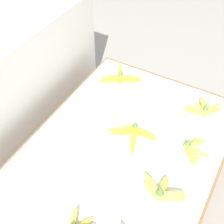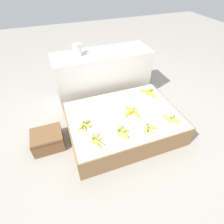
{
  "view_description": "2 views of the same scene",
  "coord_description": "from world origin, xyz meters",
  "px_view_note": "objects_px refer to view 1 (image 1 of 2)",
  "views": [
    {
      "loc": [
        -0.85,
        -0.41,
        1.53
      ],
      "look_at": [
        0.11,
        0.13,
        0.38
      ],
      "focal_mm": 50.0,
      "sensor_mm": 36.0,
      "label": 1
    },
    {
      "loc": [
        -0.63,
        -1.34,
        1.63
      ],
      "look_at": [
        -0.14,
        0.01,
        0.35
      ],
      "focal_mm": 28.0,
      "sensor_mm": 36.0,
      "label": 2
    }
  ],
  "objects_px": {
    "banana_bunch_front_midleft": "(162,190)",
    "banana_bunch_middle_midright": "(133,133)",
    "banana_bunch_front_right": "(204,109)",
    "banana_bunch_back_right": "(121,77)",
    "banana_bunch_front_midright": "(193,149)"
  },
  "relations": [
    {
      "from": "banana_bunch_front_midleft",
      "to": "banana_bunch_middle_midright",
      "type": "xyz_separation_m",
      "value": [
        0.23,
        0.26,
        -0.01
      ]
    },
    {
      "from": "banana_bunch_front_right",
      "to": "banana_bunch_back_right",
      "type": "height_order",
      "value": "banana_bunch_back_right"
    },
    {
      "from": "banana_bunch_front_midleft",
      "to": "banana_bunch_back_right",
      "type": "height_order",
      "value": "banana_bunch_front_midleft"
    },
    {
      "from": "banana_bunch_front_midleft",
      "to": "banana_bunch_front_midright",
      "type": "bearing_deg",
      "value": -8.18
    },
    {
      "from": "banana_bunch_front_midright",
      "to": "banana_bunch_middle_midright",
      "type": "xyz_separation_m",
      "value": [
        -0.06,
        0.3,
        -0.0
      ]
    },
    {
      "from": "banana_bunch_front_right",
      "to": "banana_bunch_back_right",
      "type": "distance_m",
      "value": 0.53
    },
    {
      "from": "banana_bunch_back_right",
      "to": "banana_bunch_front_right",
      "type": "bearing_deg",
      "value": -91.74
    },
    {
      "from": "banana_bunch_front_right",
      "to": "banana_bunch_middle_midright",
      "type": "xyz_separation_m",
      "value": [
        -0.35,
        0.26,
        0.0
      ]
    },
    {
      "from": "banana_bunch_front_midleft",
      "to": "banana_bunch_front_right",
      "type": "bearing_deg",
      "value": -0.3
    },
    {
      "from": "banana_bunch_front_midright",
      "to": "banana_bunch_middle_midright",
      "type": "height_order",
      "value": "banana_bunch_front_midright"
    },
    {
      "from": "banana_bunch_front_right",
      "to": "banana_bunch_middle_midright",
      "type": "bearing_deg",
      "value": 143.52
    },
    {
      "from": "banana_bunch_front_midright",
      "to": "banana_bunch_back_right",
      "type": "xyz_separation_m",
      "value": [
        0.31,
        0.57,
        0.0
      ]
    },
    {
      "from": "banana_bunch_middle_midright",
      "to": "banana_bunch_front_midleft",
      "type": "bearing_deg",
      "value": -132.41
    },
    {
      "from": "banana_bunch_front_midright",
      "to": "banana_bunch_middle_midright",
      "type": "distance_m",
      "value": 0.3
    },
    {
      "from": "banana_bunch_middle_midright",
      "to": "banana_bunch_back_right",
      "type": "height_order",
      "value": "banana_bunch_back_right"
    }
  ]
}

